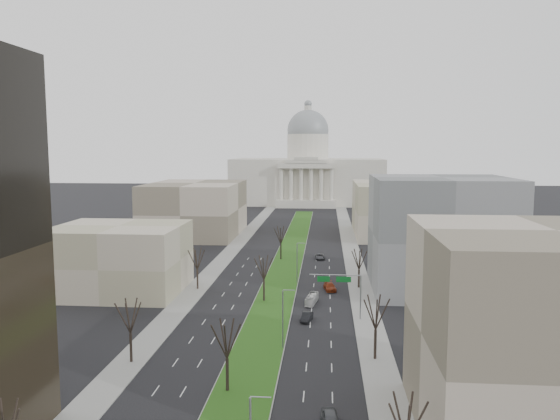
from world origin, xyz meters
The scene contains 26 objects.
ground centered at (0.00, 120.00, 0.00)m, with size 600.00×600.00×0.00m, color black.
median centered at (0.00, 118.99, 0.10)m, with size 8.00×222.03×0.20m.
sidewalk_left centered at (-17.50, 95.00, 0.07)m, with size 5.00×330.00×0.15m, color gray.
sidewalk_right centered at (17.50, 95.00, 0.07)m, with size 5.00×330.00×0.15m, color gray.
capitol centered at (0.00, 269.59, 16.31)m, with size 80.00×46.00×55.00m.
building_beige_left centered at (-33.00, 85.00, 7.00)m, with size 26.00×22.00×14.00m, color tan.
building_tan_right centered at (33.00, 32.00, 11.00)m, with size 26.00×24.00×22.00m, color #786E5C.
building_grey_right centered at (34.00, 92.00, 12.00)m, with size 28.00×26.00×24.00m, color slate.
building_far_left centered at (-35.00, 160.00, 9.00)m, with size 30.00×40.00×18.00m, color #786E5C.
building_far_right centered at (35.00, 165.00, 9.00)m, with size 30.00×40.00×18.00m, color tan.
tree_left_mid centered at (-17.20, 48.00, 7.00)m, with size 5.40×5.40×9.72m.
tree_left_far centered at (-17.20, 88.00, 6.84)m, with size 5.28×5.28×9.50m.
tree_right_near centered at (17.20, 22.00, 6.69)m, with size 5.16×5.16×9.29m.
tree_right_mid centered at (17.20, 52.00, 7.16)m, with size 5.52×5.52×9.94m.
tree_right_far centered at (17.20, 92.00, 6.53)m, with size 5.04×5.04×9.07m.
tree_median_a centered at (-2.00, 40.00, 7.00)m, with size 5.40×5.40×9.72m.
tree_median_b centered at (-2.00, 80.00, 7.00)m, with size 5.40×5.40×9.72m.
tree_median_c centered at (-2.00, 120.00, 7.00)m, with size 5.40×5.40×9.72m.
streetlamp_median_b centered at (3.76, 55.00, 4.81)m, with size 1.90×0.20×9.16m.
streetlamp_median_c centered at (3.76, 95.00, 4.81)m, with size 1.90×0.20×9.16m.
mast_arm_signs centered at (13.49, 70.03, 6.11)m, with size 9.12×0.24×8.09m.
car_grey_near centered at (10.73, 32.46, 0.81)m, with size 1.91×4.74×1.61m, color #46494D.
car_black centered at (6.84, 68.60, 0.74)m, with size 1.58×4.52×1.49m, color black.
car_red centered at (10.96, 89.63, 0.79)m, with size 2.20×5.42×1.57m, color maroon.
car_grey_far centered at (8.47, 121.87, 0.71)m, with size 2.34×5.09×1.41m, color #46474D.
box_van centered at (7.42, 79.27, 0.92)m, with size 1.54×6.59×1.84m, color silver.
Camera 1 is at (9.99, -23.96, 30.27)m, focal length 35.00 mm.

